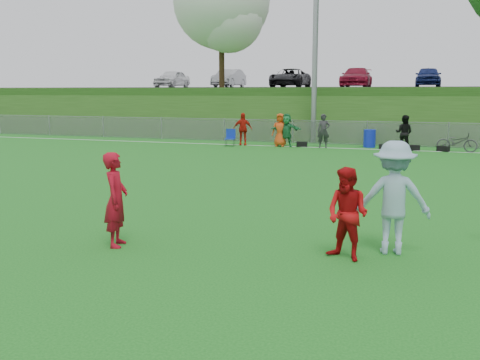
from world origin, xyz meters
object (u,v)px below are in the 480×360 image
at_px(player_red_center, 347,214).
at_px(player_blue, 393,198).
at_px(recycling_bin, 370,138).
at_px(player_red_left, 116,200).
at_px(bicycle, 457,142).

bearing_deg(player_red_center, player_blue, 67.27).
xyz_separation_m(player_red_center, recycling_bin, (-1.30, 18.94, -0.34)).
distance_m(player_red_left, player_blue, 4.95).
height_order(player_blue, bicycle, player_blue).
xyz_separation_m(player_red_center, bicycle, (2.78, 18.06, -0.31)).
distance_m(player_red_center, recycling_bin, 18.99).
bearing_deg(player_red_left, bicycle, -37.76).
bearing_deg(player_blue, bicycle, -105.30).
distance_m(recycling_bin, bicycle, 4.18).
height_order(player_red_left, bicycle, player_red_left).
distance_m(player_blue, recycling_bin, 18.42).
bearing_deg(player_red_left, recycling_bin, -25.62).
bearing_deg(player_red_center, recycling_bin, 119.07).
distance_m(player_red_left, recycling_bin, 19.66).
xyz_separation_m(player_red_left, bicycle, (6.89, 18.57, -0.40)).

